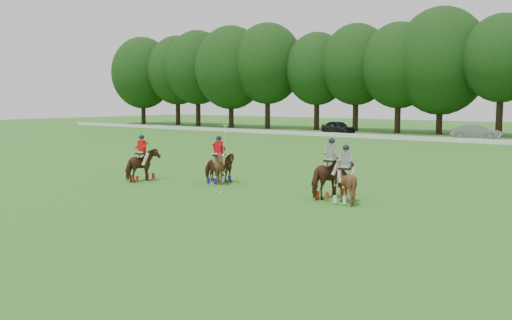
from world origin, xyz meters
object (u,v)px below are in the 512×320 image
Objects in this scene: car_mid at (476,132)px; polo_red_a at (142,165)px; polo_ball at (220,193)px; polo_red_c at (219,167)px; car_left at (338,127)px; polo_red_b at (219,166)px; polo_stripe_b at (345,182)px; polo_stripe_a at (331,176)px.

polo_red_a reaches higher than car_mid.
car_mid is 51.82× the size of polo_ball.
polo_red_c is (-0.62, -37.58, 0.06)m from car_mid.
car_left is 1.93× the size of polo_red_c.
polo_red_b is 1.20× the size of polo_stripe_b.
polo_red_c is at bearing 178.60° from polo_stripe_a.
polo_stripe_b reaches higher than car_left.
polo_stripe_b is at bearing -130.72° from car_left.
polo_stripe_b is at bearing 14.73° from polo_ball.
car_mid is 1.71× the size of polo_red_b.
car_left is 43.07m from polo_ball.
polo_red_c is at bearing -48.73° from polo_red_b.
polo_stripe_a is 4.80m from polo_ball.
polo_red_a is 10.79m from polo_stripe_b.
polo_red_b is 6.68m from polo_stripe_a.
car_mid is 39.45m from polo_red_a.
polo_red_c is 2.92m from polo_ball.
polo_red_a is (11.33, -39.22, 0.07)m from car_left.
polo_red_b is 3.54m from polo_ball.
polo_red_b is (-1.06, -37.09, 0.00)m from car_mid.
polo_red_a is at bearing -145.87° from polo_red_b.
polo_stripe_b is (22.08, -38.27, 0.06)m from car_left.
car_mid is 37.59m from polo_red_c.
polo_red_a is (-4.21, -39.22, 0.06)m from car_mid.
car_mid is at bearing 89.05° from polo_red_c.
polo_stripe_a is (6.64, -0.65, 0.14)m from polo_red_b.
car_mid is at bearing 98.42° from polo_stripe_a.
polo_ball is (16.81, -39.65, -0.72)m from car_left.
car_left is 1.64× the size of polo_red_b.
polo_red_c is at bearing 170.13° from car_mid.
polo_red_c is at bearing -139.06° from car_left.
car_mid is 39.68m from polo_ball.
polo_red_b is (14.48, -37.09, 0.01)m from car_left.
polo_red_b is at bearing -139.37° from car_left.
polo_stripe_a is (21.12, -37.73, 0.15)m from car_left.
polo_red_b is 1.11× the size of polo_stripe_a.
polo_red_a reaches higher than polo_ball.
polo_red_a is at bearing -174.93° from polo_stripe_b.
polo_red_a reaches higher than car_left.
polo_red_c is at bearing 174.52° from polo_stripe_b.
car_left is at bearing 111.33° from polo_red_b.
polo_red_c reaches higher than polo_red_a.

